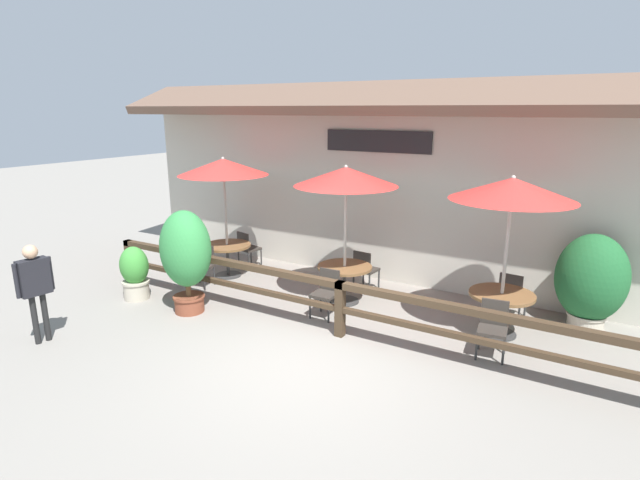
{
  "coord_description": "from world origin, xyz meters",
  "views": [
    {
      "loc": [
        3.6,
        -5.66,
        3.65
      ],
      "look_at": [
        -0.68,
        1.54,
        1.44
      ],
      "focal_mm": 28.0,
      "sensor_mm": 36.0,
      "label": 1
    }
  ],
  "objects_px": {
    "patio_umbrella_middle": "(346,177)",
    "patio_umbrella_far": "(512,189)",
    "chair_near_streetside": "(203,264)",
    "dining_table_far": "(501,301)",
    "chair_middle_wallside": "(365,268)",
    "dining_table_middle": "(345,273)",
    "chair_far_wallside": "(512,293)",
    "potted_plant_tall_tropical": "(186,253)",
    "chair_far_streetside": "(493,326)",
    "dining_table_near": "(227,251)",
    "patio_umbrella_near": "(223,167)",
    "chair_near_wallside": "(247,247)",
    "chair_middle_streetside": "(326,291)",
    "potted_plant_small_flowering": "(591,280)",
    "potted_plant_entrance_palm": "(135,272)",
    "pedestrian": "(34,281)"
  },
  "relations": [
    {
      "from": "patio_umbrella_middle",
      "to": "patio_umbrella_far",
      "type": "relative_size",
      "value": 1.0
    },
    {
      "from": "chair_near_streetside",
      "to": "dining_table_far",
      "type": "xyz_separation_m",
      "value": [
        5.92,
        0.73,
        0.11
      ]
    },
    {
      "from": "chair_middle_wallside",
      "to": "dining_table_middle",
      "type": "bearing_deg",
      "value": 91.23
    },
    {
      "from": "chair_far_wallside",
      "to": "potted_plant_tall_tropical",
      "type": "distance_m",
      "value": 5.89
    },
    {
      "from": "dining_table_middle",
      "to": "chair_far_streetside",
      "type": "height_order",
      "value": "chair_far_streetside"
    },
    {
      "from": "chair_near_streetside",
      "to": "dining_table_near",
      "type": "bearing_deg",
      "value": 77.64
    },
    {
      "from": "dining_table_near",
      "to": "dining_table_far",
      "type": "height_order",
      "value": "same"
    },
    {
      "from": "dining_table_far",
      "to": "potted_plant_tall_tropical",
      "type": "relative_size",
      "value": 0.55
    },
    {
      "from": "patio_umbrella_near",
      "to": "dining_table_near",
      "type": "xyz_separation_m",
      "value": [
        -0.0,
        -0.0,
        -1.86
      ]
    },
    {
      "from": "chair_near_streetside",
      "to": "chair_far_wallside",
      "type": "relative_size",
      "value": 1.0
    },
    {
      "from": "dining_table_far",
      "to": "chair_far_wallside",
      "type": "xyz_separation_m",
      "value": [
        0.03,
        0.81,
        -0.11
      ]
    },
    {
      "from": "patio_umbrella_middle",
      "to": "dining_table_far",
      "type": "xyz_separation_m",
      "value": [
        2.9,
        0.02,
        -1.86
      ]
    },
    {
      "from": "chair_far_wallside",
      "to": "chair_near_wallside",
      "type": "bearing_deg",
      "value": 6.42
    },
    {
      "from": "chair_near_wallside",
      "to": "chair_middle_streetside",
      "type": "bearing_deg",
      "value": 165.15
    },
    {
      "from": "dining_table_middle",
      "to": "chair_middle_wallside",
      "type": "distance_m",
      "value": 0.78
    },
    {
      "from": "patio_umbrella_middle",
      "to": "potted_plant_small_flowering",
      "type": "xyz_separation_m",
      "value": [
        4.13,
        1.12,
        -1.6
      ]
    },
    {
      "from": "chair_middle_streetside",
      "to": "dining_table_far",
      "type": "relative_size",
      "value": 0.81
    },
    {
      "from": "dining_table_far",
      "to": "chair_middle_streetside",
      "type": "bearing_deg",
      "value": -164.5
    },
    {
      "from": "patio_umbrella_middle",
      "to": "chair_middle_streetside",
      "type": "bearing_deg",
      "value": -87.17
    },
    {
      "from": "dining_table_middle",
      "to": "chair_far_wallside",
      "type": "height_order",
      "value": "chair_far_wallside"
    },
    {
      "from": "potted_plant_entrance_palm",
      "to": "pedestrian",
      "type": "xyz_separation_m",
      "value": [
        0.25,
        -2.07,
        0.5
      ]
    },
    {
      "from": "chair_near_wallside",
      "to": "chair_middle_streetside",
      "type": "relative_size",
      "value": 1.0
    },
    {
      "from": "chair_near_wallside",
      "to": "chair_middle_wallside",
      "type": "relative_size",
      "value": 1.0
    },
    {
      "from": "dining_table_far",
      "to": "potted_plant_tall_tropical",
      "type": "height_order",
      "value": "potted_plant_tall_tropical"
    },
    {
      "from": "chair_middle_wallside",
      "to": "patio_umbrella_middle",
      "type": "bearing_deg",
      "value": 91.23
    },
    {
      "from": "patio_umbrella_near",
      "to": "potted_plant_small_flowering",
      "type": "xyz_separation_m",
      "value": [
        7.11,
        1.07,
        -1.6
      ]
    },
    {
      "from": "dining_table_near",
      "to": "chair_middle_streetside",
      "type": "height_order",
      "value": "chair_middle_streetside"
    },
    {
      "from": "chair_near_streetside",
      "to": "chair_middle_wallside",
      "type": "xyz_separation_m",
      "value": [
        3.08,
        1.48,
        0.0
      ]
    },
    {
      "from": "chair_middle_streetside",
      "to": "patio_umbrella_far",
      "type": "height_order",
      "value": "patio_umbrella_far"
    },
    {
      "from": "patio_umbrella_far",
      "to": "pedestrian",
      "type": "distance_m",
      "value": 7.6
    },
    {
      "from": "patio_umbrella_middle",
      "to": "dining_table_middle",
      "type": "relative_size",
      "value": 2.53
    },
    {
      "from": "chair_middle_streetside",
      "to": "pedestrian",
      "type": "relative_size",
      "value": 0.53
    },
    {
      "from": "patio_umbrella_middle",
      "to": "dining_table_far",
      "type": "relative_size",
      "value": 2.53
    },
    {
      "from": "patio_umbrella_middle",
      "to": "chair_far_streetside",
      "type": "relative_size",
      "value": 3.11
    },
    {
      "from": "patio_umbrella_far",
      "to": "dining_table_far",
      "type": "bearing_deg",
      "value": -135.0
    },
    {
      "from": "chair_far_streetside",
      "to": "potted_plant_small_flowering",
      "type": "height_order",
      "value": "potted_plant_small_flowering"
    },
    {
      "from": "chair_middle_wallside",
      "to": "dining_table_far",
      "type": "relative_size",
      "value": 0.81
    },
    {
      "from": "chair_middle_wallside",
      "to": "potted_plant_entrance_palm",
      "type": "relative_size",
      "value": 0.8
    },
    {
      "from": "chair_middle_wallside",
      "to": "potted_plant_entrance_palm",
      "type": "distance_m",
      "value": 4.59
    },
    {
      "from": "patio_umbrella_far",
      "to": "potted_plant_tall_tropical",
      "type": "distance_m",
      "value": 5.65
    },
    {
      "from": "chair_near_streetside",
      "to": "pedestrian",
      "type": "height_order",
      "value": "pedestrian"
    },
    {
      "from": "dining_table_middle",
      "to": "pedestrian",
      "type": "bearing_deg",
      "value": -130.01
    },
    {
      "from": "patio_umbrella_far",
      "to": "chair_far_wallside",
      "type": "distance_m",
      "value": 2.13
    },
    {
      "from": "chair_far_streetside",
      "to": "pedestrian",
      "type": "xyz_separation_m",
      "value": [
        -6.33,
        -3.23,
        0.56
      ]
    },
    {
      "from": "chair_middle_wallside",
      "to": "chair_far_streetside",
      "type": "xyz_separation_m",
      "value": [
        2.89,
        -1.56,
        0.0
      ]
    },
    {
      "from": "patio_umbrella_far",
      "to": "pedestrian",
      "type": "height_order",
      "value": "patio_umbrella_far"
    },
    {
      "from": "dining_table_far",
      "to": "chair_middle_wallside",
      "type": "bearing_deg",
      "value": 165.21
    },
    {
      "from": "chair_far_wallside",
      "to": "pedestrian",
      "type": "relative_size",
      "value": 0.53
    },
    {
      "from": "chair_middle_wallside",
      "to": "potted_plant_entrance_palm",
      "type": "height_order",
      "value": "potted_plant_entrance_palm"
    },
    {
      "from": "patio_umbrella_near",
      "to": "pedestrian",
      "type": "bearing_deg",
      "value": -95.46
    }
  ]
}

